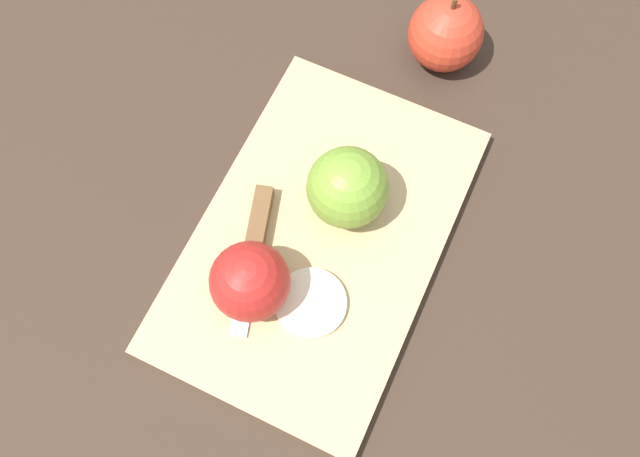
{
  "coord_description": "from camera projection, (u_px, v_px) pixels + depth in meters",
  "views": [
    {
      "loc": [
        0.18,
        0.1,
        0.58
      ],
      "look_at": [
        0.0,
        0.0,
        0.04
      ],
      "focal_mm": 35.0,
      "sensor_mm": 36.0,
      "label": 1
    }
  ],
  "objects": [
    {
      "name": "ground_plane",
      "position": [
        320.0,
        242.0,
        0.61
      ],
      "size": [
        4.0,
        4.0,
        0.0
      ],
      "primitive_type": "plane",
      "color": "#38281E"
    },
    {
      "name": "cutting_board",
      "position": [
        320.0,
        239.0,
        0.6
      ],
      "size": [
        0.36,
        0.25,
        0.02
      ],
      "color": "tan",
      "rests_on": "ground_plane"
    },
    {
      "name": "apple_half_left",
      "position": [
        347.0,
        188.0,
        0.57
      ],
      "size": [
        0.08,
        0.08,
        0.08
      ],
      "rotation": [
        0.0,
        0.0,
        5.52
      ],
      "color": "olive",
      "rests_on": "cutting_board"
    },
    {
      "name": "apple_half_right",
      "position": [
        250.0,
        282.0,
        0.54
      ],
      "size": [
        0.07,
        0.07,
        0.07
      ],
      "rotation": [
        0.0,
        0.0,
        5.87
      ],
      "color": "red",
      "rests_on": "cutting_board"
    },
    {
      "name": "knife",
      "position": [
        257.0,
        232.0,
        0.59
      ],
      "size": [
        0.14,
        0.07,
        0.02
      ],
      "rotation": [
        0.0,
        0.0,
        0.37
      ],
      "color": "silver",
      "rests_on": "cutting_board"
    },
    {
      "name": "apple_slice",
      "position": [
        311.0,
        303.0,
        0.57
      ],
      "size": [
        0.07,
        0.07,
        0.01
      ],
      "color": "beige",
      "rests_on": "cutting_board"
    },
    {
      "name": "apple_whole",
      "position": [
        445.0,
        33.0,
        0.65
      ],
      "size": [
        0.08,
        0.08,
        0.09
      ],
      "color": "red",
      "rests_on": "ground_plane"
    }
  ]
}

